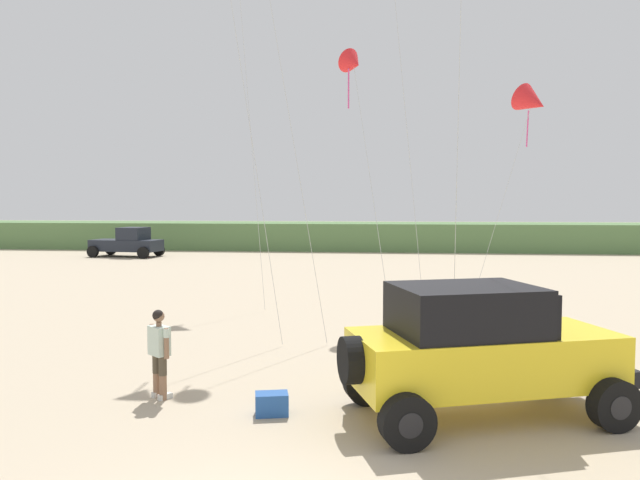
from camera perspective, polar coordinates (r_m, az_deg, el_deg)
dune_ridge at (r=47.12m, az=9.86°, el=0.34°), size 90.00×6.04×2.06m
jeep at (r=10.68m, az=14.89°, el=-9.80°), size 5.01×3.61×2.26m
person_watching at (r=11.73m, az=-14.96°, el=-9.91°), size 0.51×0.46×1.67m
cooler_box at (r=10.75m, az=-4.59°, el=-15.21°), size 0.63×0.48×0.38m
distant_pickup at (r=42.48m, az=-17.71°, el=-0.25°), size 4.80×2.91×1.98m
kite_yellow_diamond at (r=23.02m, az=19.46°, el=12.23°), size 3.04×2.70×7.96m
kite_black_sled at (r=20.04m, az=3.18°, el=16.34°), size 1.83×4.94×8.60m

